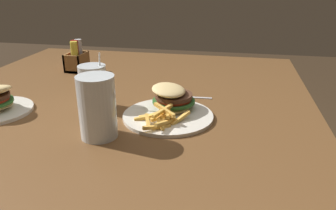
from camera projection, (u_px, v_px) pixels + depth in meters
dining_table at (114, 136)px, 1.09m from camera, size 1.47×1.29×0.72m
meal_plate_near at (170, 106)px, 0.97m from camera, size 0.26×0.26×0.09m
beer_glass at (97, 108)px, 0.82m from camera, size 0.09×0.09×0.16m
juice_glass at (94, 89)px, 1.01m from camera, size 0.08×0.08×0.17m
spoon at (169, 95)px, 1.11m from camera, size 0.05×0.18×0.02m
condiment_caddy at (77, 59)px, 1.40m from camera, size 0.10×0.07×0.13m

